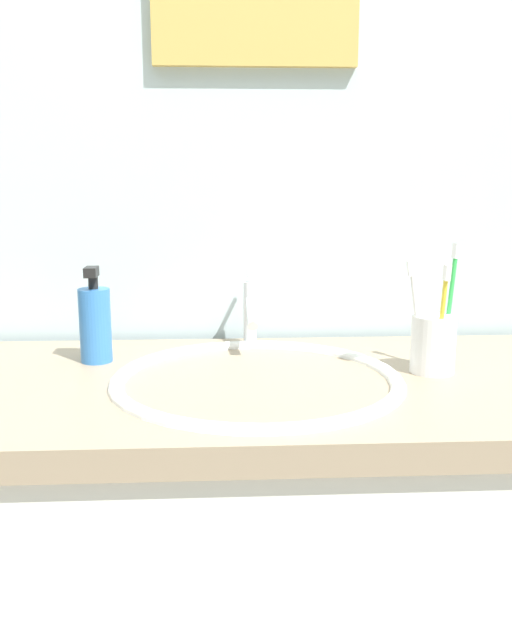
% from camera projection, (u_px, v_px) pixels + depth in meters
% --- Properties ---
extents(tiled_wall_back, '(2.33, 0.04, 2.40)m').
position_uv_depth(tiled_wall_back, '(255.00, 146.00, 1.29)').
color(tiled_wall_back, silver).
rests_on(tiled_wall_back, ground).
extents(vanity_counter, '(1.13, 0.53, 0.84)m').
position_uv_depth(vanity_counter, '(264.00, 618.00, 1.16)').
color(vanity_counter, silver).
rests_on(vanity_counter, ground).
extents(sink_basin, '(0.45, 0.45, 0.10)m').
position_uv_depth(sink_basin, '(257.00, 403.00, 1.06)').
color(sink_basin, white).
rests_on(sink_basin, vanity_counter).
extents(faucet, '(0.02, 0.15, 0.13)m').
position_uv_depth(faucet, '(250.00, 312.00, 1.25)').
color(faucet, silver).
rests_on(faucet, sink_basin).
extents(toothbrush_cup, '(0.07, 0.07, 0.09)m').
position_uv_depth(toothbrush_cup, '(433.00, 344.00, 1.10)').
color(toothbrush_cup, white).
rests_on(toothbrush_cup, vanity_counter).
extents(toothbrush_white, '(0.04, 0.01, 0.18)m').
position_uv_depth(toothbrush_white, '(416.00, 308.00, 1.08)').
color(toothbrush_white, white).
rests_on(toothbrush_white, toothbrush_cup).
extents(toothbrush_yellow, '(0.01, 0.03, 0.17)m').
position_uv_depth(toothbrush_yellow, '(443.00, 312.00, 1.06)').
color(toothbrush_yellow, yellow).
rests_on(toothbrush_yellow, toothbrush_cup).
extents(toothbrush_green, '(0.03, 0.02, 0.20)m').
position_uv_depth(toothbrush_green, '(450.00, 298.00, 1.10)').
color(toothbrush_green, green).
rests_on(toothbrush_green, toothbrush_cup).
extents(soap_dispenser, '(0.05, 0.06, 0.16)m').
position_uv_depth(soap_dispenser, '(95.00, 323.00, 1.15)').
color(soap_dispenser, '#3372BF').
rests_on(soap_dispenser, vanity_counter).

